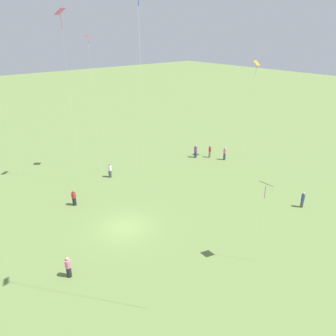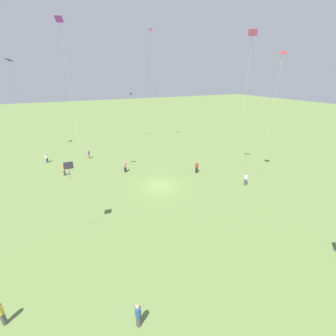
# 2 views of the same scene
# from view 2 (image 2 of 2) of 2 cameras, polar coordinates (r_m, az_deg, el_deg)

# --- Properties ---
(ground_plane) EXTENTS (240.00, 240.00, 0.00)m
(ground_plane) POSITION_cam_2_polar(r_m,az_deg,el_deg) (30.32, -2.10, -4.64)
(ground_plane) COLOR olive
(person_0) EXTENTS (0.43, 0.43, 1.63)m
(person_0) POSITION_cam_2_polar(r_m,az_deg,el_deg) (42.43, -19.49, 3.35)
(person_0) COLOR #847056
(person_0) RESTS_ON ground_plane
(person_1) EXTENTS (0.39, 0.39, 1.72)m
(person_1) POSITION_cam_2_polar(r_m,az_deg,el_deg) (15.76, -7.59, -33.09)
(person_1) COLOR #4C4C51
(person_1) RESTS_ON ground_plane
(person_2) EXTENTS (0.56, 0.56, 1.68)m
(person_2) POSITION_cam_2_polar(r_m,az_deg,el_deg) (34.42, 7.29, 0.11)
(person_2) COLOR #232328
(person_2) RESTS_ON ground_plane
(person_3) EXTENTS (0.41, 0.41, 1.64)m
(person_3) POSITION_cam_2_polar(r_m,az_deg,el_deg) (36.59, -24.91, -0.51)
(person_3) COLOR #333D5B
(person_3) RESTS_ON ground_plane
(person_6) EXTENTS (0.54, 0.54, 1.72)m
(person_6) POSITION_cam_2_polar(r_m,az_deg,el_deg) (34.99, -10.86, 0.30)
(person_6) COLOR #232328
(person_6) RESTS_ON ground_plane
(person_7) EXTENTS (0.46, 0.46, 1.79)m
(person_7) POSITION_cam_2_polar(r_m,az_deg,el_deg) (18.47, -36.67, -27.49)
(person_7) COLOR #4C4C51
(person_7) RESTS_ON ground_plane
(person_8) EXTENTS (0.64, 0.64, 1.74)m
(person_8) POSITION_cam_2_polar(r_m,az_deg,el_deg) (32.06, 19.17, -2.70)
(person_8) COLOR #4C4C51
(person_8) RESTS_ON ground_plane
(person_10) EXTENTS (0.54, 0.54, 1.57)m
(person_10) POSITION_cam_2_polar(r_m,az_deg,el_deg) (43.45, -28.45, 2.22)
(person_10) COLOR #333D5B
(person_10) RESTS_ON ground_plane
(kite_0) EXTENTS (1.29, 1.27, 16.38)m
(kite_0) POSITION_cam_2_polar(r_m,az_deg,el_deg) (49.01, -35.15, 20.58)
(kite_0) COLOR black
(kite_0) RESTS_ON ground_plane
(kite_1) EXTENTS (0.81, 0.91, 19.35)m
(kite_1) POSITION_cam_2_polar(r_m,az_deg,el_deg) (29.14, -25.41, 28.02)
(kite_1) COLOR purple
(kite_1) RESTS_ON ground_plane
(kite_2) EXTENTS (1.34, 1.32, 18.91)m
(kite_2) POSITION_cam_2_polar(r_m,az_deg,el_deg) (32.89, 20.51, 28.06)
(kite_2) COLOR #E54C99
(kite_2) RESTS_ON ground_plane
(kite_3) EXTENTS (0.92, 0.94, 21.79)m
(kite_3) POSITION_cam_2_polar(r_m,az_deg,el_deg) (48.16, -4.36, 29.18)
(kite_3) COLOR #E54C99
(kite_3) RESTS_ON ground_plane
(kite_4) EXTENTS (0.69, 0.76, 10.32)m
(kite_4) POSITION_cam_2_polar(r_m,az_deg,el_deg) (52.08, -9.38, 17.38)
(kite_4) COLOR blue
(kite_4) RESTS_ON ground_plane
(kite_6) EXTENTS (1.09, 1.10, 16.36)m
(kite_6) POSITION_cam_2_polar(r_m,az_deg,el_deg) (31.42, 26.80, 22.81)
(kite_6) COLOR red
(kite_6) RESTS_ON ground_plane
(kite_7) EXTENTS (0.72, 0.80, 7.02)m
(kite_7) POSITION_cam_2_polar(r_m,az_deg,el_deg) (20.68, -23.87, -0.06)
(kite_7) COLOR black
(kite_7) RESTS_ON ground_plane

